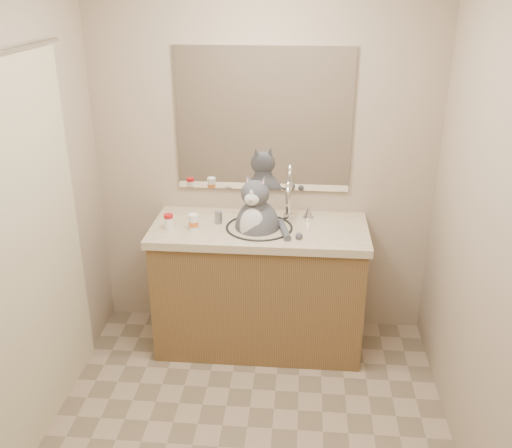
{
  "coord_description": "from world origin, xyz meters",
  "views": [
    {
      "loc": [
        0.26,
        -2.26,
        2.25
      ],
      "look_at": [
        0.01,
        0.65,
        1.0
      ],
      "focal_mm": 40.0,
      "sensor_mm": 36.0,
      "label": 1
    }
  ],
  "objects_px": {
    "pill_bottle_redcap": "(169,222)",
    "grey_canister": "(218,217)",
    "pill_bottle_orange": "(193,223)",
    "cat": "(257,225)"
  },
  "relations": [
    {
      "from": "grey_canister",
      "to": "pill_bottle_orange",
      "type": "bearing_deg",
      "value": -138.86
    },
    {
      "from": "cat",
      "to": "pill_bottle_orange",
      "type": "relative_size",
      "value": 5.49
    },
    {
      "from": "cat",
      "to": "grey_canister",
      "type": "xyz_separation_m",
      "value": [
        -0.25,
        0.05,
        0.02
      ]
    },
    {
      "from": "cat",
      "to": "pill_bottle_redcap",
      "type": "relative_size",
      "value": 5.78
    },
    {
      "from": "cat",
      "to": "pill_bottle_redcap",
      "type": "height_order",
      "value": "cat"
    },
    {
      "from": "pill_bottle_redcap",
      "to": "grey_canister",
      "type": "relative_size",
      "value": 1.27
    },
    {
      "from": "cat",
      "to": "pill_bottle_redcap",
      "type": "xyz_separation_m",
      "value": [
        -0.53,
        -0.07,
        0.03
      ]
    },
    {
      "from": "pill_bottle_redcap",
      "to": "grey_canister",
      "type": "bearing_deg",
      "value": 22.13
    },
    {
      "from": "pill_bottle_redcap",
      "to": "pill_bottle_orange",
      "type": "xyz_separation_m",
      "value": [
        0.15,
        -0.0,
        -0.0
      ]
    },
    {
      "from": "pill_bottle_redcap",
      "to": "pill_bottle_orange",
      "type": "distance_m",
      "value": 0.15
    }
  ]
}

